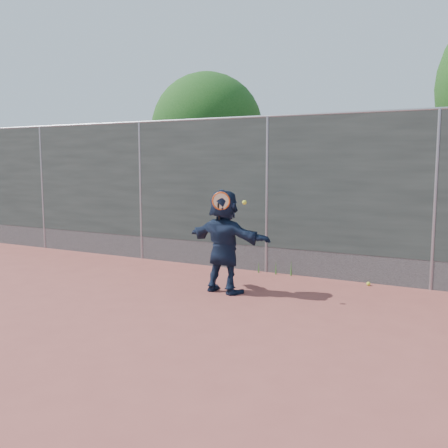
% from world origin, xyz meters
% --- Properties ---
extents(ground, '(80.00, 80.00, 0.00)m').
position_xyz_m(ground, '(0.00, 0.00, 0.00)').
color(ground, '#9E4C42').
rests_on(ground, ground).
extents(player, '(1.64, 0.77, 1.71)m').
position_xyz_m(player, '(-0.03, 1.76, 0.85)').
color(player, '#15223B').
rests_on(player, ground).
extents(ball_ground, '(0.07, 0.07, 0.07)m').
position_xyz_m(ball_ground, '(2.01, 3.30, 0.03)').
color(ball_ground, '#CDD830').
rests_on(ball_ground, ground).
extents(fence, '(20.00, 0.06, 3.03)m').
position_xyz_m(fence, '(-0.00, 3.50, 1.58)').
color(fence, '#38423D').
rests_on(fence, ground).
extents(swing_action, '(0.63, 0.21, 0.51)m').
position_xyz_m(swing_action, '(0.06, 1.55, 1.51)').
color(swing_action, '#D34A13').
rests_on(swing_action, ground).
extents(tree_left, '(3.15, 3.00, 4.53)m').
position_xyz_m(tree_left, '(-2.85, 6.55, 2.94)').
color(tree_left, '#382314').
rests_on(tree_left, ground).
extents(weed_clump, '(0.68, 0.07, 0.30)m').
position_xyz_m(weed_clump, '(0.29, 3.38, 0.13)').
color(weed_clump, '#387226').
rests_on(weed_clump, ground).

